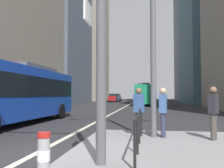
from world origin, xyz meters
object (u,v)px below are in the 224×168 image
Objects in this scene: city_bus_blue_oncoming at (15,91)px; car_receding_near at (143,98)px; pedestrian_walking at (213,110)px; pedestrian_far at (163,110)px; city_bus_red_receding at (143,94)px; car_oncoming_far at (113,98)px; car_receding_far at (145,98)px; bollard_left at (44,159)px; car_oncoming_mid at (117,98)px; pedestrian_waiting at (139,109)px.

car_receding_near is at bearing 82.85° from city_bus_blue_oncoming.
pedestrian_far is (-1.60, 0.30, -0.02)m from pedestrian_walking.
city_bus_red_receding is 18.67m from car_oncoming_far.
car_receding_far is (0.59, -8.35, 0.00)m from car_receding_near.
car_receding_far reaches higher than bollard_left.
pedestrian_far is at bearing -88.73° from car_receding_far.
pedestrian_far is at bearing -26.40° from city_bus_blue_oncoming.
city_bus_red_receding reaches higher than pedestrian_far.
car_oncoming_mid is at bearing 100.72° from pedestrian_walking.
car_receding_far is at bearing -85.99° from car_receding_near.
car_oncoming_far is 49.64m from pedestrian_walking.
city_bus_blue_oncoming is 6.84× the size of pedestrian_far.
pedestrian_far is at bearing -87.87° from city_bus_red_receding.
car_receding_far reaches higher than pedestrian_waiting.
city_bus_red_receding is at bearing 90.58° from pedestrian_waiting.
city_bus_blue_oncoming is at bearing -99.41° from car_receding_far.
pedestrian_waiting is at bearing 168.75° from pedestrian_walking.
pedestrian_walking is at bearing -23.93° from city_bus_blue_oncoming.
pedestrian_walking is (9.34, -49.36, 0.13)m from car_oncoming_mid.
pedestrian_far is at bearing -81.03° from car_oncoming_mid.
pedestrian_waiting is (7.69, -48.11, 0.12)m from car_oncoming_far.
car_receding_near is at bearing 91.08° from city_bus_red_receding.
pedestrian_far is (0.85, -0.18, -0.00)m from pedestrian_waiting.
city_bus_red_receding is 2.45× the size of car_receding_far.
car_oncoming_far is at bearing 153.20° from car_receding_far.
pedestrian_far is (2.08, 5.26, 0.45)m from bollard_left.
city_bus_red_receding reaches higher than car_oncoming_mid.
car_oncoming_far is at bearing -135.96° from car_oncoming_mid.
city_bus_blue_oncoming is 8.65m from pedestrian_far.
car_receding_near is (-0.41, 21.67, -0.85)m from city_bus_red_receding.
pedestrian_walking is at bearing -79.28° from car_oncoming_mid.
city_bus_red_receding is at bearing -88.92° from car_receding_near.
city_bus_blue_oncoming is 1.03× the size of city_bus_red_receding.
city_bus_red_receding is 6.61× the size of pedestrian_far.
city_bus_red_receding is 6.59× the size of pedestrian_waiting.
city_bus_blue_oncoming is at bearing -89.96° from car_oncoming_mid.
pedestrian_waiting is at bearing -27.96° from city_bus_blue_oncoming.
bollard_left is at bearing -102.74° from pedestrian_waiting.
car_oncoming_mid and car_oncoming_far have the same top height.
car_receding_far is at bearing 93.30° from pedestrian_walking.
bollard_left is 5.60m from pedestrian_waiting.
pedestrian_far reaches higher than bollard_left.
car_oncoming_mid is (-6.59, 17.90, -0.85)m from city_bus_red_receding.
car_oncoming_mid is at bearing 110.21° from city_bus_red_receding.
car_oncoming_mid is 4.75× the size of bollard_left.
pedestrian_waiting is 0.87m from pedestrian_far.
car_receding_far and car_oncoming_far have the same top height.
car_oncoming_mid reaches higher than pedestrian_far.
pedestrian_far is (0.98, -44.47, 0.12)m from car_receding_far.
car_receding_near is 58.09m from bollard_left.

